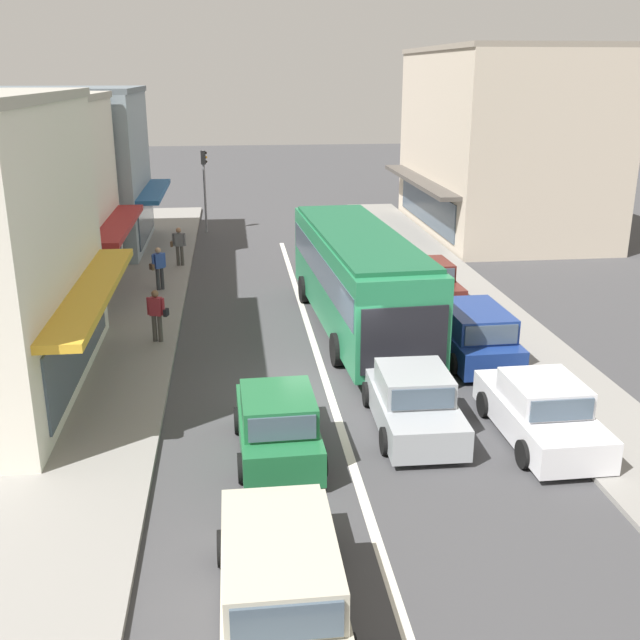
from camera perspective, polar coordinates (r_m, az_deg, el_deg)
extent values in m
plane|color=#3F3F42|center=(19.84, 0.66, -5.35)|extent=(140.00, 140.00, 0.00)
cube|color=silver|center=(23.53, -0.59, -1.45)|extent=(0.20, 28.00, 0.01)
cube|color=gray|center=(25.67, -16.36, -0.36)|extent=(5.20, 44.00, 0.14)
cube|color=gray|center=(26.69, 12.28, 0.67)|extent=(2.80, 44.00, 0.12)
cube|color=gold|center=(19.91, -17.05, 2.16)|extent=(1.10, 8.62, 0.20)
cube|color=#425160|center=(20.37, -17.88, -1.41)|extent=(0.06, 7.50, 1.80)
cube|color=silver|center=(29.12, -22.52, 8.17)|extent=(6.42, 7.98, 7.04)
cube|color=maroon|center=(28.49, -15.19, 7.05)|extent=(1.10, 7.34, 0.20)
cube|color=#425160|center=(28.83, -15.80, 4.47)|extent=(0.06, 6.38, 1.80)
cube|color=#84939E|center=(36.80, -19.33, 10.45)|extent=(7.54, 7.56, 7.11)
cube|color=#23568E|center=(36.26, -12.59, 9.56)|extent=(1.10, 6.96, 0.20)
cube|color=#425160|center=(36.51, -13.11, 7.51)|extent=(0.06, 6.05, 1.80)
cube|color=slate|center=(36.54, -19.96, 16.15)|extent=(7.70, 7.56, 0.24)
cube|color=beige|center=(40.30, 13.74, 12.88)|extent=(7.67, 13.09, 8.95)
cube|color=#4C4742|center=(39.24, 7.56, 10.48)|extent=(1.10, 12.04, 0.20)
cube|color=#425160|center=(39.54, 8.08, 8.61)|extent=(0.06, 10.47, 1.80)
cube|color=gray|center=(40.17, 14.26, 19.40)|extent=(7.83, 13.09, 0.24)
cube|color=#237A4C|center=(23.92, 2.88, 3.27)|extent=(3.07, 10.92, 2.70)
cube|color=#425160|center=(23.82, 2.90, 4.21)|extent=(3.09, 10.49, 0.90)
cube|color=black|center=(18.97, 6.44, -1.55)|extent=(2.25, 0.18, 1.76)
cube|color=#1A5B39|center=(23.59, 2.94, 6.57)|extent=(2.90, 10.05, 0.12)
cylinder|color=black|center=(27.21, -1.26, 2.36)|extent=(0.31, 0.97, 0.96)
cylinder|color=black|center=(27.68, 3.86, 2.60)|extent=(0.31, 0.97, 0.96)
cylinder|color=black|center=(21.30, 1.28, -2.26)|extent=(0.31, 0.97, 0.96)
cylinder|color=black|center=(21.89, 7.72, -1.85)|extent=(0.31, 0.97, 0.96)
cube|color=#B7B29E|center=(12.15, -3.09, -19.55)|extent=(1.76, 4.50, 0.76)
cube|color=#B7B29E|center=(11.44, -3.03, -17.78)|extent=(1.64, 2.60, 0.68)
cube|color=#425160|center=(12.53, -3.46, -14.23)|extent=(1.51, 0.06, 0.58)
cube|color=#425160|center=(10.41, -2.50, -22.05)|extent=(1.48, 0.06, 0.54)
cylinder|color=black|center=(13.36, -7.42, -16.87)|extent=(0.18, 0.62, 0.62)
cylinder|color=black|center=(13.43, 0.43, -16.49)|extent=(0.18, 0.62, 0.62)
cube|color=#1E6638|center=(16.55, -3.27, -8.47)|extent=(1.73, 3.74, 0.76)
cube|color=#1E6638|center=(15.97, -3.22, -6.72)|extent=(1.56, 1.94, 0.64)
cube|color=#425160|center=(16.85, -3.52, -5.33)|extent=(1.40, 0.09, 0.54)
cube|color=#425160|center=(15.10, -2.90, -8.26)|extent=(1.37, 0.09, 0.51)
cylinder|color=black|center=(17.60, -6.26, -7.60)|extent=(0.19, 0.62, 0.62)
cylinder|color=black|center=(17.71, -0.91, -7.31)|extent=(0.19, 0.62, 0.62)
cylinder|color=black|center=(15.63, -5.95, -11.14)|extent=(0.19, 0.62, 0.62)
cylinder|color=black|center=(15.75, 0.12, -10.78)|extent=(0.19, 0.62, 0.62)
cube|color=#9EA3A8|center=(17.82, 7.02, -6.57)|extent=(1.80, 4.23, 0.72)
cube|color=#9EA3A8|center=(17.47, 7.17, -4.75)|extent=(1.59, 1.83, 0.60)
cube|color=#425160|center=(18.30, 6.55, -3.63)|extent=(1.44, 0.09, 0.51)
cube|color=#425160|center=(16.65, 7.86, -5.98)|extent=(1.40, 0.09, 0.48)
cylinder|color=black|center=(18.87, 3.61, -5.66)|extent=(0.19, 0.62, 0.62)
cylinder|color=black|center=(19.21, 8.71, -5.40)|extent=(0.19, 0.62, 0.62)
cylinder|color=black|center=(16.64, 5.00, -9.16)|extent=(0.19, 0.62, 0.62)
cylinder|color=black|center=(17.02, 10.77, -8.78)|extent=(0.19, 0.62, 0.62)
cube|color=silver|center=(17.89, 16.38, -7.13)|extent=(1.77, 4.22, 0.72)
cube|color=silver|center=(17.54, 16.70, -5.32)|extent=(1.58, 1.82, 0.60)
cube|color=#425160|center=(18.31, 15.56, -4.19)|extent=(1.44, 0.08, 0.51)
cube|color=#425160|center=(16.78, 17.95, -6.55)|extent=(1.40, 0.08, 0.48)
cylinder|color=black|center=(18.72, 12.39, -6.29)|extent=(0.19, 0.62, 0.62)
cylinder|color=black|center=(19.35, 17.21, -5.87)|extent=(0.19, 0.62, 0.62)
cylinder|color=black|center=(16.62, 15.28, -9.83)|extent=(0.19, 0.62, 0.62)
cylinder|color=black|center=(17.33, 20.61, -9.19)|extent=(0.19, 0.62, 0.62)
cube|color=navy|center=(22.42, 11.33, -1.45)|extent=(1.84, 4.53, 0.76)
cube|color=navy|center=(21.88, 11.74, 0.02)|extent=(1.69, 2.63, 0.68)
cube|color=#425160|center=(23.07, 10.68, 1.04)|extent=(1.51, 0.09, 0.58)
cube|color=#425160|center=(20.71, 12.92, -1.12)|extent=(1.48, 0.09, 0.54)
cylinder|color=black|center=(23.44, 8.21, -0.93)|extent=(0.19, 0.62, 0.62)
cylinder|color=black|center=(23.97, 12.27, -0.73)|extent=(0.19, 0.62, 0.62)
cylinder|color=black|center=(21.03, 10.19, -3.34)|extent=(0.19, 0.62, 0.62)
cylinder|color=black|center=(21.62, 14.64, -3.05)|extent=(0.19, 0.62, 0.62)
cube|color=#561E19|center=(27.82, 8.10, 2.60)|extent=(1.84, 4.25, 0.72)
cube|color=#561E19|center=(27.56, 8.22, 3.87)|extent=(1.61, 1.84, 0.60)
cube|color=#425160|center=(28.42, 7.70, 4.33)|extent=(1.44, 0.10, 0.51)
cube|color=#425160|center=(26.71, 8.77, 3.37)|extent=(1.41, 0.10, 0.48)
cylinder|color=black|center=(28.82, 5.75, 2.84)|extent=(0.20, 0.62, 0.62)
cylinder|color=black|center=(29.28, 9.02, 2.95)|extent=(0.20, 0.62, 0.62)
cylinder|color=black|center=(26.49, 7.05, 1.39)|extent=(0.20, 0.62, 0.62)
cylinder|color=black|center=(26.98, 10.58, 1.53)|extent=(0.20, 0.62, 0.62)
cylinder|color=gray|center=(39.62, -8.77, 9.62)|extent=(0.12, 0.12, 4.20)
cube|color=black|center=(39.39, -8.89, 12.14)|extent=(0.24, 0.24, 0.68)
sphere|color=black|center=(39.37, -8.70, 12.48)|extent=(0.13, 0.13, 0.13)
sphere|color=orange|center=(39.39, -8.68, 12.16)|extent=(0.13, 0.13, 0.13)
sphere|color=black|center=(39.41, -8.67, 11.84)|extent=(0.13, 0.13, 0.13)
cylinder|color=#4C4742|center=(23.36, -12.49, -0.61)|extent=(0.14, 0.14, 0.84)
cylinder|color=#4C4742|center=(23.29, -12.08, -0.63)|extent=(0.14, 0.14, 0.84)
cube|color=#A82D38|center=(23.11, -12.41, 1.02)|extent=(0.41, 0.32, 0.56)
sphere|color=brown|center=(23.00, -12.47, 1.97)|extent=(0.22, 0.22, 0.22)
cylinder|color=#A82D38|center=(23.21, -12.95, 1.05)|extent=(0.09, 0.09, 0.54)
cylinder|color=#A82D38|center=(23.03, -11.85, 0.99)|extent=(0.09, 0.09, 0.54)
cube|color=black|center=(23.07, -11.64, 0.57)|extent=(0.17, 0.26, 0.22)
cylinder|color=#4C4742|center=(32.45, -10.47, 4.84)|extent=(0.14, 0.14, 0.84)
cylinder|color=#4C4742|center=(32.48, -10.78, 4.83)|extent=(0.14, 0.14, 0.84)
cube|color=slate|center=(32.31, -10.70, 6.04)|extent=(0.38, 0.25, 0.56)
sphere|color=#9E7051|center=(32.23, -10.74, 6.74)|extent=(0.22, 0.22, 0.22)
cylinder|color=slate|center=(32.28, -10.27, 6.06)|extent=(0.09, 0.09, 0.54)
cylinder|color=slate|center=(32.35, -11.12, 6.03)|extent=(0.09, 0.09, 0.54)
cube|color=brown|center=(32.38, -11.23, 5.71)|extent=(0.12, 0.25, 0.22)
cylinder|color=#333338|center=(28.97, -11.94, 3.12)|extent=(0.14, 0.14, 0.84)
cylinder|color=#333338|center=(28.89, -12.25, 3.06)|extent=(0.14, 0.14, 0.84)
cube|color=#3351A8|center=(28.76, -12.19, 4.43)|extent=(0.42, 0.38, 0.56)
sphere|color=tan|center=(28.67, -12.24, 5.21)|extent=(0.22, 0.22, 0.22)
cylinder|color=#3351A8|center=(28.87, -11.77, 4.51)|extent=(0.09, 0.09, 0.54)
cylinder|color=#3351A8|center=(28.65, -12.61, 4.35)|extent=(0.09, 0.09, 0.54)
cube|color=brown|center=(28.64, -12.69, 3.97)|extent=(0.22, 0.26, 0.22)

